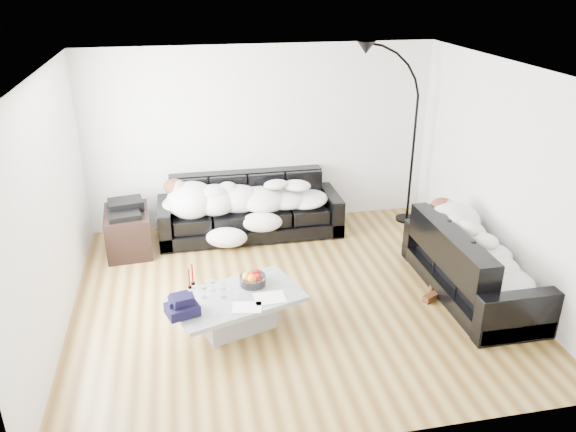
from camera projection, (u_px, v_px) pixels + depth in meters
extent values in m
plane|color=brown|center=(293.00, 296.00, 6.59)|extent=(5.00, 5.00, 0.00)
cube|color=silver|center=(262.00, 137.00, 8.08)|extent=(5.00, 0.02, 2.60)
cube|color=silver|center=(49.00, 211.00, 5.62)|extent=(0.02, 4.50, 2.60)
cube|color=silver|center=(504.00, 178.00, 6.51)|extent=(0.02, 4.50, 2.60)
plane|color=white|center=(294.00, 71.00, 5.54)|extent=(5.00, 5.00, 0.00)
cube|color=black|center=(250.00, 207.00, 7.98)|extent=(2.57, 0.89, 0.84)
cube|color=black|center=(473.00, 262.00, 6.49)|extent=(0.88, 2.06, 0.83)
ellipsoid|color=#0C4957|center=(447.00, 216.00, 6.93)|extent=(0.42, 0.38, 0.20)
cube|color=#939699|center=(237.00, 311.00, 5.94)|extent=(1.51, 1.15, 0.39)
cylinder|color=white|center=(253.00, 277.00, 6.04)|extent=(0.36, 0.36, 0.17)
cylinder|color=white|center=(213.00, 284.00, 5.93)|extent=(0.08, 0.08, 0.15)
cylinder|color=white|center=(204.00, 291.00, 5.80)|extent=(0.07, 0.07, 0.17)
cylinder|color=white|center=(224.00, 291.00, 5.79)|extent=(0.09, 0.09, 0.17)
cylinder|color=maroon|center=(189.00, 279.00, 5.96)|extent=(0.05, 0.05, 0.23)
cylinder|color=maroon|center=(192.00, 275.00, 6.03)|extent=(0.05, 0.05, 0.25)
cube|color=silver|center=(270.00, 298.00, 5.82)|extent=(0.33, 0.26, 0.01)
cube|color=silver|center=(247.00, 307.00, 5.66)|extent=(0.33, 0.26, 0.01)
cube|color=black|center=(128.00, 231.00, 7.55)|extent=(0.63, 0.87, 0.57)
cube|color=black|center=(125.00, 207.00, 7.41)|extent=(0.49, 0.41, 0.13)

